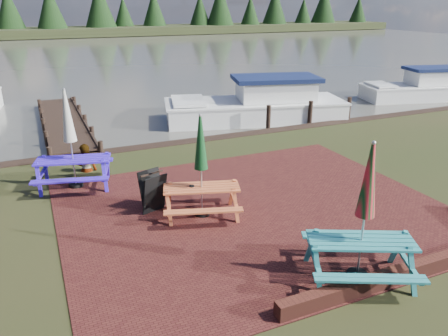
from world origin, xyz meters
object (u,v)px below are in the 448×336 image
object	(u,v)px
chalkboard	(153,191)
person	(84,144)
picnic_table_blue	(72,154)
boat_far	(421,89)
picnic_table_teal	(362,234)
boat_near	(259,107)
jetty	(64,122)
picnic_table_red	(201,182)

from	to	relation	value
chalkboard	person	xyz separation A→B (m)	(-1.14, 3.38, 0.34)
picnic_table_blue	boat_far	world-z (taller)	picnic_table_blue
picnic_table_blue	chalkboard	bearing A→B (deg)	-40.92
picnic_table_blue	chalkboard	distance (m)	2.80
picnic_table_teal	boat_far	bearing A→B (deg)	65.71
boat_near	boat_far	size ratio (longest dim) A/B	1.30
chalkboard	person	world-z (taller)	person
jetty	boat_near	bearing A→B (deg)	-13.88
jetty	person	world-z (taller)	person
picnic_table_red	boat_near	distance (m)	9.87
picnic_table_blue	jetty	world-z (taller)	picnic_table_blue
chalkboard	jetty	bearing A→B (deg)	79.11
picnic_table_blue	person	world-z (taller)	picnic_table_blue
person	jetty	bearing A→B (deg)	-74.51
jetty	boat_far	distance (m)	18.17
chalkboard	boat_far	world-z (taller)	boat_far
picnic_table_blue	boat_far	distance (m)	19.19
jetty	person	bearing A→B (deg)	-88.83
chalkboard	boat_far	bearing A→B (deg)	5.91
boat_near	boat_far	xyz separation A→B (m)	(10.09, 0.42, -0.07)
picnic_table_red	jetty	xyz separation A→B (m)	(-2.24, 9.98, -0.74)
picnic_table_red	boat_far	bearing A→B (deg)	45.59
picnic_table_teal	picnic_table_red	xyz separation A→B (m)	(-1.70, 3.48, -0.06)
picnic_table_teal	boat_far	world-z (taller)	picnic_table_teal
boat_near	person	bearing A→B (deg)	130.80
picnic_table_teal	person	size ratio (longest dim) A/B	1.54
chalkboard	person	size ratio (longest dim) A/B	0.58
chalkboard	jetty	distance (m)	9.35
picnic_table_teal	boat_near	world-z (taller)	picnic_table_teal
chalkboard	boat_near	distance (m)	9.93
picnic_table_red	chalkboard	xyz separation A→B (m)	(-0.97, 0.72, -0.35)
picnic_table_teal	person	bearing A→B (deg)	142.40
picnic_table_blue	person	xyz separation A→B (m)	(0.42, 1.10, -0.10)
picnic_table_blue	picnic_table_teal	bearing A→B (deg)	-42.15
boat_far	boat_near	bearing A→B (deg)	106.65
picnic_table_blue	jetty	xyz separation A→B (m)	(0.30, 6.98, -0.82)
picnic_table_blue	boat_near	xyz separation A→B (m)	(8.31, 5.00, -0.51)
picnic_table_teal	person	world-z (taller)	picnic_table_teal
boat_near	person	world-z (taller)	boat_near
picnic_table_red	boat_far	xyz separation A→B (m)	(15.86, 8.42, -0.49)
picnic_table_blue	boat_far	bearing A→B (deg)	31.07
picnic_table_red	jetty	world-z (taller)	picnic_table_red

